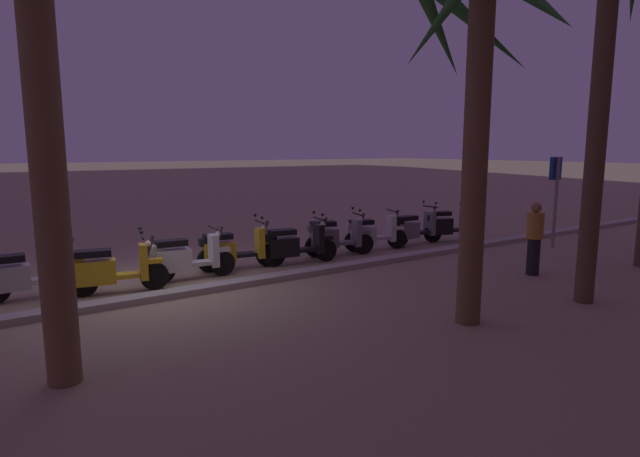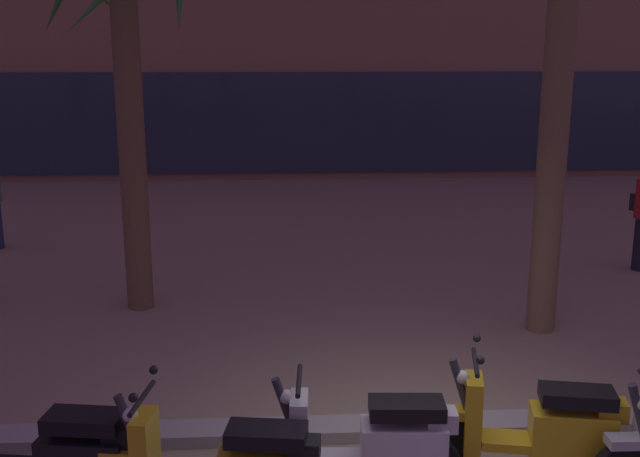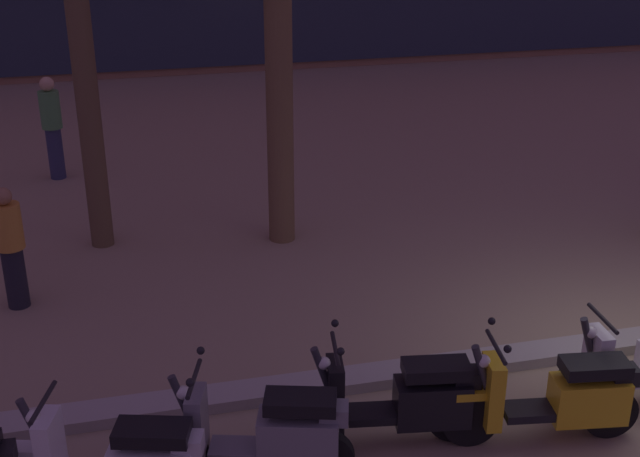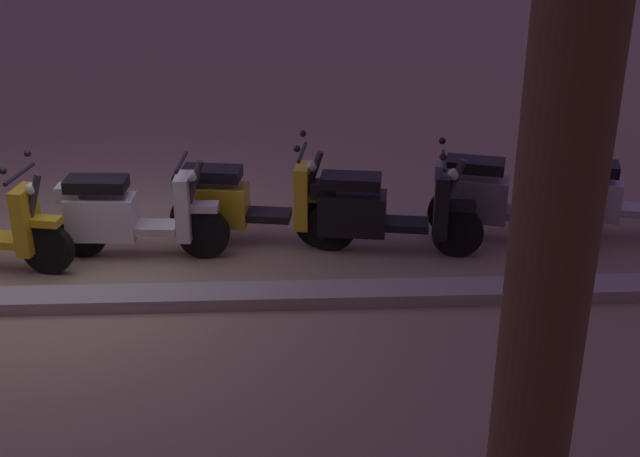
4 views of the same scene
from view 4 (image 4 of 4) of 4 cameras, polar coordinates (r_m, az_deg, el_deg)
name	(u,v)px [view 4 (image 4 of 4)]	position (r m, az deg, el deg)	size (l,w,h in m)	color
ground_plane	(58,282)	(8.68, -16.93, -3.37)	(200.00, 200.00, 0.00)	#9E896B
curb_strip	(44,300)	(8.25, -17.73, -4.54)	(60.00, 0.36, 0.12)	#ADA89E
scooter_white_gap_after_mid	(613,197)	(9.59, 18.77, 1.96)	(1.70, 0.75, 1.04)	black
scooter_grey_far_back	(500,199)	(9.18, 11.79, 1.93)	(1.73, 0.76, 1.17)	black
scooter_black_lead_nearest	(380,211)	(8.74, 3.99, 1.13)	(1.80, 0.63, 1.17)	black
scooter_yellow_mid_front	(243,203)	(8.97, -5.13, 1.70)	(1.83, 0.62, 1.17)	black
scooter_white_last_in_row	(128,215)	(8.83, -12.59, 0.87)	(1.76, 0.56, 1.04)	black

